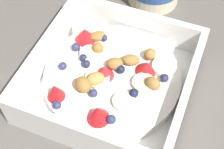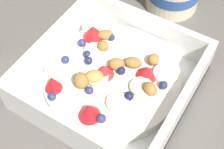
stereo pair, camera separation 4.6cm
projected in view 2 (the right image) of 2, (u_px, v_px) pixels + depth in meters
The scene contains 2 objects.
ground_plane at pixel (106, 84), 0.49m from camera, with size 2.40×2.40×0.00m, color #56514C.
fruit_bowl at pixel (111, 78), 0.47m from camera, with size 0.22×0.22×0.06m.
Camera 2 is at (0.15, -0.23, 0.40)m, focal length 53.34 mm.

